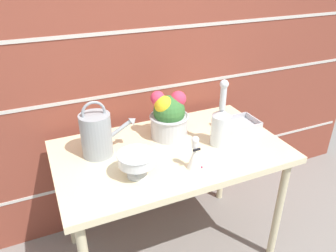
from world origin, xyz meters
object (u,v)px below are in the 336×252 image
watering_can (97,134)px  wire_tray (237,125)px  crystal_pedestal_bowl (136,160)px  glass_decanter (221,124)px  flower_planter (169,116)px  figurine_vase (195,155)px

watering_can → wire_tray: 0.84m
crystal_pedestal_bowl → glass_decanter: size_ratio=0.48×
watering_can → flower_planter: bearing=3.9°
glass_decanter → figurine_vase: 0.28m
watering_can → flower_planter: size_ratio=1.10×
figurine_vase → wire_tray: bearing=31.9°
figurine_vase → watering_can: bearing=141.9°
flower_planter → wire_tray: (0.42, -0.06, -0.12)m
flower_planter → wire_tray: 0.44m
flower_planter → figurine_vase: 0.34m
figurine_vase → crystal_pedestal_bowl: bearing=169.3°
watering_can → figurine_vase: watering_can is taller
watering_can → glass_decanter: (0.62, -0.16, 0.00)m
figurine_vase → flower_planter: bearing=87.5°
glass_decanter → figurine_vase: glass_decanter is taller
crystal_pedestal_bowl → wire_tray: bearing=17.2°
crystal_pedestal_bowl → flower_planter: bearing=44.6°
figurine_vase → wire_tray: figurine_vase is taller
watering_can → flower_planter: watering_can is taller
watering_can → flower_planter: 0.41m
glass_decanter → figurine_vase: (-0.23, -0.14, -0.05)m
flower_planter → wire_tray: size_ratio=1.10×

